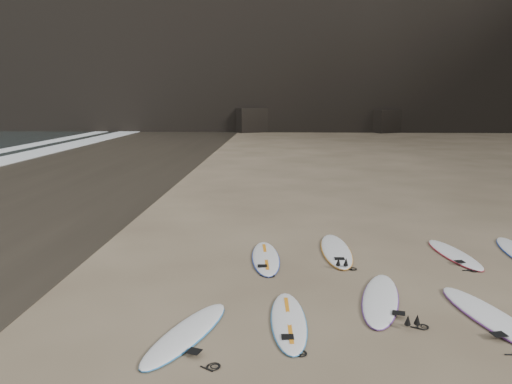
{
  "coord_description": "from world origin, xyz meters",
  "views": [
    {
      "loc": [
        -2.69,
        -8.21,
        3.6
      ],
      "look_at": [
        -3.2,
        2.79,
        1.5
      ],
      "focal_mm": 35.0,
      "sensor_mm": 36.0,
      "label": 1
    }
  ],
  "objects_px": {
    "surfboard_0": "(187,333)",
    "surfboard_2": "(380,298)",
    "surfboard_1": "(289,320)",
    "surfboard_3": "(491,316)",
    "surfboard_5": "(266,257)",
    "surfboard_7": "(454,254)",
    "surfboard_6": "(336,250)"
  },
  "relations": [
    {
      "from": "surfboard_6",
      "to": "surfboard_7",
      "type": "height_order",
      "value": "surfboard_6"
    },
    {
      "from": "surfboard_1",
      "to": "surfboard_7",
      "type": "height_order",
      "value": "surfboard_7"
    },
    {
      "from": "surfboard_1",
      "to": "surfboard_3",
      "type": "relative_size",
      "value": 0.87
    },
    {
      "from": "surfboard_0",
      "to": "surfboard_2",
      "type": "relative_size",
      "value": 0.93
    },
    {
      "from": "surfboard_5",
      "to": "surfboard_6",
      "type": "height_order",
      "value": "surfboard_6"
    },
    {
      "from": "surfboard_0",
      "to": "surfboard_6",
      "type": "bearing_deg",
      "value": 77.11
    },
    {
      "from": "surfboard_0",
      "to": "surfboard_6",
      "type": "height_order",
      "value": "surfboard_6"
    },
    {
      "from": "surfboard_3",
      "to": "surfboard_5",
      "type": "xyz_separation_m",
      "value": [
        -3.79,
        2.92,
        -0.0
      ]
    },
    {
      "from": "surfboard_1",
      "to": "surfboard_7",
      "type": "bearing_deg",
      "value": 41.02
    },
    {
      "from": "surfboard_0",
      "to": "surfboard_1",
      "type": "xyz_separation_m",
      "value": [
        1.57,
        0.51,
        -0.0
      ]
    },
    {
      "from": "surfboard_6",
      "to": "surfboard_7",
      "type": "distance_m",
      "value": 2.7
    },
    {
      "from": "surfboard_0",
      "to": "surfboard_6",
      "type": "distance_m",
      "value": 5.13
    },
    {
      "from": "surfboard_3",
      "to": "surfboard_6",
      "type": "relative_size",
      "value": 0.97
    },
    {
      "from": "surfboard_3",
      "to": "surfboard_5",
      "type": "height_order",
      "value": "surfboard_3"
    },
    {
      "from": "surfboard_1",
      "to": "surfboard_6",
      "type": "distance_m",
      "value": 4.0
    },
    {
      "from": "surfboard_2",
      "to": "surfboard_3",
      "type": "bearing_deg",
      "value": -8.87
    },
    {
      "from": "surfboard_2",
      "to": "surfboard_3",
      "type": "height_order",
      "value": "surfboard_3"
    },
    {
      "from": "surfboard_6",
      "to": "surfboard_0",
      "type": "bearing_deg",
      "value": -123.2
    },
    {
      "from": "surfboard_1",
      "to": "surfboard_5",
      "type": "height_order",
      "value": "surfboard_5"
    },
    {
      "from": "surfboard_0",
      "to": "surfboard_2",
      "type": "height_order",
      "value": "surfboard_2"
    },
    {
      "from": "surfboard_7",
      "to": "surfboard_5",
      "type": "bearing_deg",
      "value": 177.17
    },
    {
      "from": "surfboard_5",
      "to": "surfboard_7",
      "type": "bearing_deg",
      "value": 1.78
    },
    {
      "from": "surfboard_0",
      "to": "surfboard_2",
      "type": "xyz_separation_m",
      "value": [
        3.24,
        1.47,
        0.0
      ]
    },
    {
      "from": "surfboard_1",
      "to": "surfboard_7",
      "type": "distance_m",
      "value": 5.34
    },
    {
      "from": "surfboard_5",
      "to": "surfboard_7",
      "type": "xyz_separation_m",
      "value": [
        4.34,
        0.46,
        -0.0
      ]
    },
    {
      "from": "surfboard_5",
      "to": "surfboard_6",
      "type": "bearing_deg",
      "value": 16.07
    },
    {
      "from": "surfboard_0",
      "to": "surfboard_7",
      "type": "distance_m",
      "value": 6.87
    },
    {
      "from": "surfboard_2",
      "to": "surfboard_6",
      "type": "bearing_deg",
      "value": 112.7
    },
    {
      "from": "surfboard_2",
      "to": "surfboard_3",
      "type": "relative_size",
      "value": 0.96
    },
    {
      "from": "surfboard_5",
      "to": "surfboard_0",
      "type": "bearing_deg",
      "value": -110.93
    },
    {
      "from": "surfboard_3",
      "to": "surfboard_6",
      "type": "bearing_deg",
      "value": 107.4
    },
    {
      "from": "surfboard_6",
      "to": "surfboard_1",
      "type": "bearing_deg",
      "value": -107.97
    }
  ]
}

